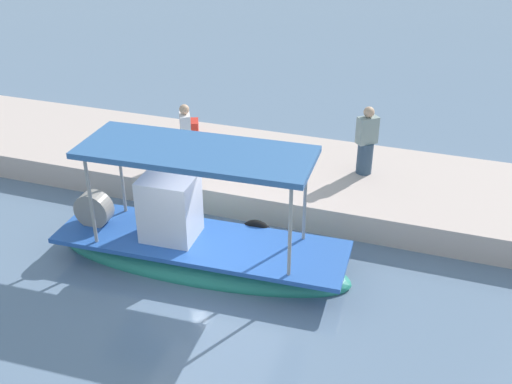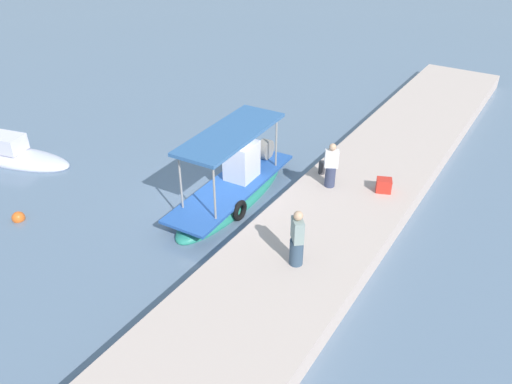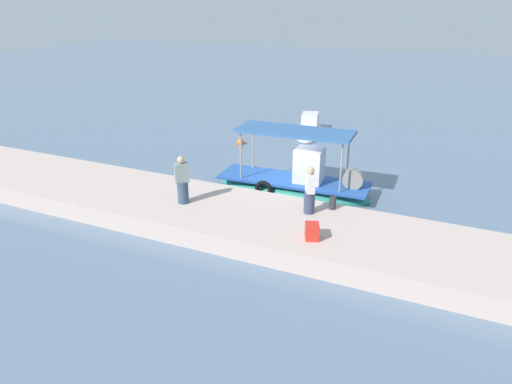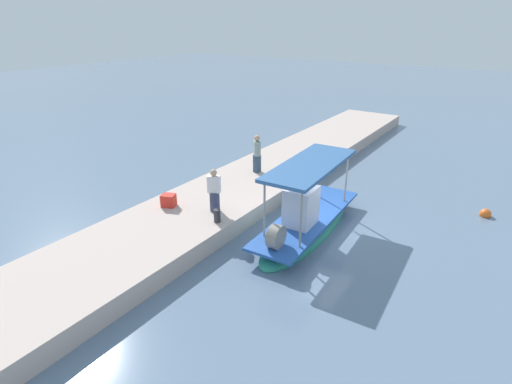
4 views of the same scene
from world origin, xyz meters
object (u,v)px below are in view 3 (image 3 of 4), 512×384
mooring_bollard (333,202)px  moored_boat_near (309,130)px  cargo_crate (312,231)px  fisherman_near_bollard (182,182)px  marker_buoy (241,142)px  fisherman_by_crate (310,192)px  main_fishing_boat (296,183)px

mooring_bollard → moored_boat_near: bearing=112.0°
cargo_crate → mooring_bollard: bearing=90.5°
fisherman_near_bollard → moored_boat_near: bearing=88.5°
cargo_crate → marker_buoy: bearing=126.2°
moored_boat_near → fisherman_by_crate: bearing=-71.7°
fisherman_by_crate → mooring_bollard: 1.03m
fisherman_by_crate → mooring_bollard: size_ratio=3.40×
cargo_crate → marker_buoy: cargo_crate is taller
fisherman_by_crate → mooring_bollard: bearing=44.3°
main_fishing_boat → fisherman_by_crate: bearing=-62.6°
cargo_crate → marker_buoy: 12.54m
cargo_crate → moored_boat_near: bearing=108.6°
fisherman_by_crate → cargo_crate: 1.92m
moored_boat_near → main_fishing_boat: bearing=-75.0°
marker_buoy → moored_boat_near: (2.70, 3.84, 0.09)m
fisherman_near_bollard → moored_boat_near: 13.32m
main_fishing_boat → mooring_bollard: bearing=-47.1°
cargo_crate → main_fishing_boat: bearing=115.2°
fisherman_by_crate → cargo_crate: bearing=-68.9°
cargo_crate → fisherman_near_bollard: bearing=172.3°
fisherman_near_bollard → cargo_crate: (5.03, -0.68, -0.55)m
marker_buoy → moored_boat_near: bearing=54.9°
mooring_bollard → cargo_crate: size_ratio=0.95×
main_fishing_boat → marker_buoy: main_fishing_boat is taller
main_fishing_boat → moored_boat_near: bearing=105.0°
cargo_crate → moored_boat_near: cargo_crate is taller
main_fishing_boat → fisherman_near_bollard: bearing=-124.7°
fisherman_near_bollard → mooring_bollard: fisherman_near_bollard is taller
fisherman_near_bollard → moored_boat_near: size_ratio=0.35×
marker_buoy → cargo_crate: bearing=-53.8°
marker_buoy → main_fishing_boat: bearing=-46.1°
fisherman_by_crate → marker_buoy: fisherman_by_crate is taller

